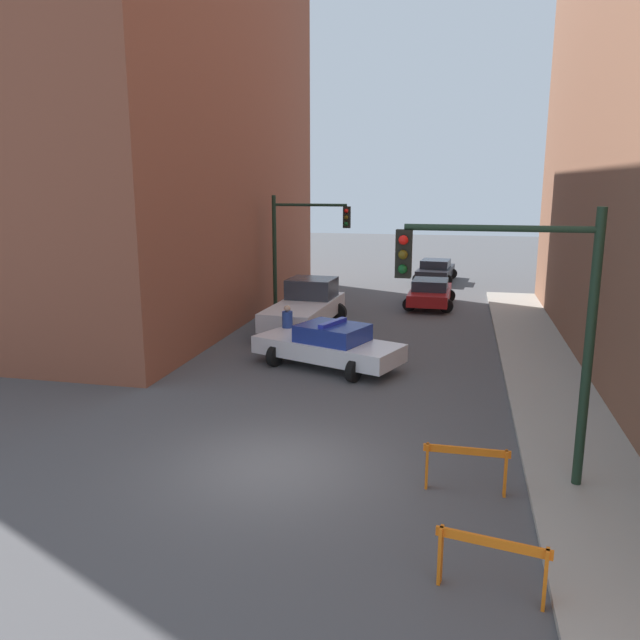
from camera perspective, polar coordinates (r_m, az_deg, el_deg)
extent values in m
plane|color=#4C4C4F|center=(13.23, -4.20, -13.23)|extent=(120.00, 120.00, 0.00)
cube|color=#9E998E|center=(13.00, 23.93, -14.53)|extent=(2.40, 44.00, 0.12)
cube|color=brown|center=(29.90, -19.60, 17.24)|extent=(14.00, 20.00, 17.16)
cylinder|color=black|center=(12.35, 23.35, -2.67)|extent=(0.18, 0.18, 5.20)
cylinder|color=black|center=(11.79, 16.07, 8.06)|extent=(3.40, 0.12, 0.12)
cube|color=black|center=(11.86, 7.66, 6.02)|extent=(0.30, 0.22, 0.90)
sphere|color=red|center=(11.69, 7.63, 7.26)|extent=(0.18, 0.18, 0.18)
sphere|color=#4C3D0C|center=(11.71, 7.59, 5.95)|extent=(0.18, 0.18, 0.18)
sphere|color=#0C4219|center=(11.75, 7.56, 4.64)|extent=(0.18, 0.18, 0.18)
cylinder|color=black|center=(27.54, -4.17, 5.90)|extent=(0.18, 0.18, 5.20)
cylinder|color=black|center=(26.96, -0.93, 10.48)|extent=(3.20, 0.12, 0.12)
cube|color=black|center=(26.65, 2.46, 9.37)|extent=(0.30, 0.22, 0.90)
sphere|color=red|center=(26.50, 2.41, 9.94)|extent=(0.18, 0.18, 0.18)
sphere|color=#4C3D0C|center=(26.51, 2.41, 9.35)|extent=(0.18, 0.18, 0.18)
sphere|color=#0C4219|center=(26.52, 2.40, 8.77)|extent=(0.18, 0.18, 0.18)
cube|color=white|center=(19.69, 0.69, -2.62)|extent=(5.05, 3.40, 0.55)
cube|color=navy|center=(19.46, 1.16, -1.18)|extent=(2.42, 2.22, 0.52)
cylinder|color=black|center=(19.91, -4.17, -3.31)|extent=(0.44, 0.70, 0.66)
cylinder|color=black|center=(21.23, -1.37, -2.28)|extent=(0.44, 0.70, 0.66)
cylinder|color=black|center=(18.34, 3.09, -4.68)|extent=(0.44, 0.70, 0.66)
cylinder|color=black|center=(19.77, 5.59, -3.45)|extent=(0.44, 0.70, 0.66)
cube|color=#2633BF|center=(19.39, 1.17, -0.26)|extent=(0.68, 1.36, 0.12)
cube|color=silver|center=(24.72, -1.46, 0.83)|extent=(2.30, 5.50, 0.70)
cube|color=#2D333D|center=(25.59, -0.75, 2.94)|extent=(1.93, 1.83, 0.80)
cylinder|color=black|center=(26.62, -2.27, 0.90)|extent=(0.81, 0.30, 0.80)
cylinder|color=black|center=(26.12, 1.56, 0.68)|extent=(0.81, 0.30, 0.80)
cylinder|color=black|center=(23.54, -4.81, -0.67)|extent=(0.81, 0.30, 0.80)
cylinder|color=black|center=(22.97, -0.51, -0.96)|extent=(0.81, 0.30, 0.80)
cube|color=maroon|center=(29.87, 10.03, 2.31)|extent=(1.90, 4.34, 0.52)
cube|color=#232833|center=(29.62, 10.05, 3.21)|extent=(1.62, 1.84, 0.48)
cylinder|color=black|center=(31.29, 8.68, 2.33)|extent=(0.62, 0.23, 0.62)
cylinder|color=black|center=(31.18, 11.71, 2.18)|extent=(0.62, 0.23, 0.62)
cylinder|color=black|center=(28.67, 8.17, 1.43)|extent=(0.62, 0.23, 0.62)
cylinder|color=black|center=(28.56, 11.48, 1.27)|extent=(0.62, 0.23, 0.62)
cube|color=black|center=(37.59, 10.52, 4.35)|extent=(2.17, 4.44, 0.52)
cube|color=#232833|center=(37.36, 10.52, 5.08)|extent=(1.74, 1.94, 0.48)
cylinder|color=black|center=(39.04, 9.55, 4.30)|extent=(0.64, 0.27, 0.62)
cylinder|color=black|center=(38.85, 11.97, 4.16)|extent=(0.64, 0.27, 0.62)
cylinder|color=black|center=(36.43, 8.94, 3.75)|extent=(0.64, 0.27, 0.62)
cylinder|color=black|center=(36.22, 11.53, 3.60)|extent=(0.64, 0.27, 0.62)
cylinder|color=#474C66|center=(21.45, -2.98, -1.91)|extent=(0.32, 0.32, 0.82)
cylinder|color=navy|center=(21.29, -3.00, -0.04)|extent=(0.41, 0.41, 0.62)
sphere|color=tan|center=(21.20, -3.01, 1.07)|extent=(0.25, 0.25, 0.22)
cube|color=orange|center=(9.51, 15.52, -19.01)|extent=(1.58, 0.34, 0.14)
cube|color=orange|center=(9.80, 10.94, -20.34)|extent=(0.08, 0.17, 0.90)
cube|color=orange|center=(9.67, 19.91, -21.41)|extent=(0.08, 0.17, 0.90)
cube|color=orange|center=(12.19, 13.26, -11.57)|extent=(1.60, 0.05, 0.14)
cube|color=orange|center=(12.36, 9.74, -13.01)|extent=(0.05, 0.16, 0.90)
cube|color=orange|center=(12.39, 16.59, -13.30)|extent=(0.05, 0.16, 0.90)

